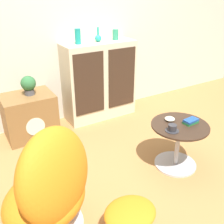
% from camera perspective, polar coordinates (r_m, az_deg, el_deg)
% --- Properties ---
extents(ground_plane, '(12.00, 12.00, 0.00)m').
position_cam_1_polar(ground_plane, '(2.66, 7.44, -13.81)').
color(ground_plane, '#A87542').
extents(wall_back, '(6.40, 0.06, 2.60)m').
position_cam_1_polar(wall_back, '(3.48, -8.86, 19.26)').
color(wall_back, beige).
rests_on(wall_back, ground_plane).
extents(sideboard, '(0.96, 0.38, 1.04)m').
position_cam_1_polar(sideboard, '(3.57, -2.76, 6.83)').
color(sideboard, beige).
rests_on(sideboard, ground_plane).
extents(tv_console, '(0.59, 0.47, 0.53)m').
position_cam_1_polar(tv_console, '(3.32, -17.49, -0.76)').
color(tv_console, brown).
rests_on(tv_console, ground_plane).
extents(egg_chair, '(0.88, 0.86, 0.90)m').
position_cam_1_polar(egg_chair, '(1.96, -13.29, -15.74)').
color(egg_chair, '#B7B7BC').
rests_on(egg_chair, ground_plane).
extents(ottoman, '(0.40, 0.40, 0.27)m').
position_cam_1_polar(ottoman, '(2.04, 3.93, -22.02)').
color(ottoman, '#B7B7BC').
rests_on(ottoman, ground_plane).
extents(coffee_table, '(0.56, 0.56, 0.47)m').
position_cam_1_polar(coffee_table, '(2.71, 14.20, -6.29)').
color(coffee_table, '#B7B7BC').
rests_on(coffee_table, ground_plane).
extents(vase_leftmost, '(0.07, 0.07, 0.18)m').
position_cam_1_polar(vase_leftmost, '(3.30, -7.46, 16.01)').
color(vase_leftmost, teal).
rests_on(vase_leftmost, sideboard).
extents(vase_inner_left, '(0.08, 0.08, 0.18)m').
position_cam_1_polar(vase_inner_left, '(3.43, -3.03, 15.85)').
color(vase_inner_left, teal).
rests_on(vase_inner_left, sideboard).
extents(vase_inner_right, '(0.08, 0.08, 0.13)m').
position_cam_1_polar(vase_inner_right, '(3.55, 0.75, 16.51)').
color(vase_inner_right, '#2D8E6B').
rests_on(vase_inner_right, sideboard).
extents(potted_plant, '(0.17, 0.17, 0.23)m').
position_cam_1_polar(potted_plant, '(3.18, -17.74, 5.73)').
color(potted_plant, '#4C4C51').
rests_on(potted_plant, tv_console).
extents(teacup, '(0.13, 0.13, 0.06)m').
position_cam_1_polar(teacup, '(2.48, 12.98, -3.50)').
color(teacup, '#2D2D33').
rests_on(teacup, coffee_table).
extents(book_stack, '(0.15, 0.10, 0.04)m').
position_cam_1_polar(book_stack, '(2.66, 16.76, -1.94)').
color(book_stack, '#237038').
rests_on(book_stack, coffee_table).
extents(bowl, '(0.10, 0.10, 0.04)m').
position_cam_1_polar(bowl, '(2.66, 12.46, -1.47)').
color(bowl, beige).
rests_on(bowl, coffee_table).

